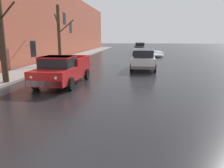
{
  "coord_description": "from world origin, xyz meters",
  "views": [
    {
      "loc": [
        2.54,
        -2.92,
        2.83
      ],
      "look_at": [
        1.38,
        6.35,
        0.83
      ],
      "focal_mm": 35.29,
      "sensor_mm": 36.0,
      "label": 1
    }
  ],
  "objects_px": {
    "sedan_green_parked_kerbside_mid": "(143,54)",
    "suv_silver_queued_behind_truck": "(140,47)",
    "bare_tree_mid_block": "(59,34)",
    "sedan_grey_parked_far_down_block": "(139,50)",
    "suv_white_parked_kerbside_close": "(144,58)",
    "pickup_truck_red_approaching_near_lane": "(63,70)",
    "bare_tree_second_along_sidewalk": "(1,18)"
  },
  "relations": [
    {
      "from": "sedan_green_parked_kerbside_mid",
      "to": "suv_silver_queued_behind_truck",
      "type": "xyz_separation_m",
      "value": [
        -0.41,
        15.05,
        0.24
      ]
    },
    {
      "from": "pickup_truck_red_approaching_near_lane",
      "to": "suv_white_parked_kerbside_close",
      "type": "bearing_deg",
      "value": 54.06
    },
    {
      "from": "bare_tree_second_along_sidewalk",
      "to": "suv_silver_queued_behind_truck",
      "type": "xyz_separation_m",
      "value": [
        7.99,
        30.39,
        -2.91
      ]
    },
    {
      "from": "bare_tree_second_along_sidewalk",
      "to": "sedan_green_parked_kerbside_mid",
      "type": "bearing_deg",
      "value": 61.27
    },
    {
      "from": "pickup_truck_red_approaching_near_lane",
      "to": "sedan_grey_parked_far_down_block",
      "type": "height_order",
      "value": "pickup_truck_red_approaching_near_lane"
    },
    {
      "from": "suv_silver_queued_behind_truck",
      "to": "bare_tree_mid_block",
      "type": "bearing_deg",
      "value": -110.86
    },
    {
      "from": "suv_white_parked_kerbside_close",
      "to": "suv_silver_queued_behind_truck",
      "type": "height_order",
      "value": "same"
    },
    {
      "from": "suv_white_parked_kerbside_close",
      "to": "pickup_truck_red_approaching_near_lane",
      "type": "bearing_deg",
      "value": -125.94
    },
    {
      "from": "sedan_green_parked_kerbside_mid",
      "to": "suv_silver_queued_behind_truck",
      "type": "bearing_deg",
      "value": 91.58
    },
    {
      "from": "bare_tree_second_along_sidewalk",
      "to": "suv_white_parked_kerbside_close",
      "type": "relative_size",
      "value": 1.59
    },
    {
      "from": "sedan_green_parked_kerbside_mid",
      "to": "sedan_grey_parked_far_down_block",
      "type": "height_order",
      "value": "same"
    },
    {
      "from": "pickup_truck_red_approaching_near_lane",
      "to": "suv_silver_queued_behind_truck",
      "type": "xyz_separation_m",
      "value": [
        4.65,
        29.86,
        0.1
      ]
    },
    {
      "from": "bare_tree_second_along_sidewalk",
      "to": "suv_silver_queued_behind_truck",
      "type": "distance_m",
      "value": 31.55
    },
    {
      "from": "suv_white_parked_kerbside_close",
      "to": "sedan_green_parked_kerbside_mid",
      "type": "bearing_deg",
      "value": 89.33
    },
    {
      "from": "suv_silver_queued_behind_truck",
      "to": "suv_white_parked_kerbside_close",
      "type": "bearing_deg",
      "value": -89.2
    },
    {
      "from": "bare_tree_mid_block",
      "to": "suv_silver_queued_behind_truck",
      "type": "distance_m",
      "value": 22.59
    },
    {
      "from": "bare_tree_mid_block",
      "to": "pickup_truck_red_approaching_near_lane",
      "type": "height_order",
      "value": "bare_tree_mid_block"
    },
    {
      "from": "bare_tree_second_along_sidewalk",
      "to": "sedan_green_parked_kerbside_mid",
      "type": "relative_size",
      "value": 1.84
    },
    {
      "from": "suv_white_parked_kerbside_close",
      "to": "sedan_grey_parked_far_down_block",
      "type": "distance_m",
      "value": 15.95
    },
    {
      "from": "pickup_truck_red_approaching_near_lane",
      "to": "sedan_green_parked_kerbside_mid",
      "type": "bearing_deg",
      "value": 71.13
    },
    {
      "from": "bare_tree_second_along_sidewalk",
      "to": "pickup_truck_red_approaching_near_lane",
      "type": "xyz_separation_m",
      "value": [
        3.35,
        0.53,
        -3.02
      ]
    },
    {
      "from": "bare_tree_mid_block",
      "to": "sedan_grey_parked_far_down_block",
      "type": "height_order",
      "value": "bare_tree_mid_block"
    },
    {
      "from": "pickup_truck_red_approaching_near_lane",
      "to": "sedan_green_parked_kerbside_mid",
      "type": "distance_m",
      "value": 15.65
    },
    {
      "from": "bare_tree_mid_block",
      "to": "sedan_grey_parked_far_down_block",
      "type": "xyz_separation_m",
      "value": [
        7.85,
        13.95,
        -2.37
      ]
    },
    {
      "from": "bare_tree_second_along_sidewalk",
      "to": "suv_white_parked_kerbside_close",
      "type": "distance_m",
      "value": 11.49
    },
    {
      "from": "sedan_green_parked_kerbside_mid",
      "to": "bare_tree_second_along_sidewalk",
      "type": "bearing_deg",
      "value": -118.73
    },
    {
      "from": "sedan_green_parked_kerbside_mid",
      "to": "suv_silver_queued_behind_truck",
      "type": "height_order",
      "value": "suv_silver_queued_behind_truck"
    },
    {
      "from": "bare_tree_mid_block",
      "to": "pickup_truck_red_approaching_near_lane",
      "type": "bearing_deg",
      "value": -69.16
    },
    {
      "from": "bare_tree_second_along_sidewalk",
      "to": "suv_silver_queued_behind_truck",
      "type": "height_order",
      "value": "bare_tree_second_along_sidewalk"
    },
    {
      "from": "bare_tree_mid_block",
      "to": "suv_silver_queued_behind_truck",
      "type": "relative_size",
      "value": 1.35
    },
    {
      "from": "bare_tree_mid_block",
      "to": "bare_tree_second_along_sidewalk",
      "type": "bearing_deg",
      "value": -89.89
    },
    {
      "from": "bare_tree_mid_block",
      "to": "sedan_grey_parked_far_down_block",
      "type": "distance_m",
      "value": 16.18
    }
  ]
}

